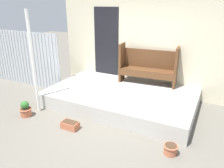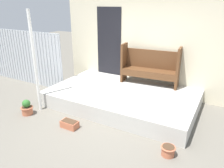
{
  "view_description": "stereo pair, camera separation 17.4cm",
  "coord_description": "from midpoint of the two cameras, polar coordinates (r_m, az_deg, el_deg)",
  "views": [
    {
      "loc": [
        2.02,
        -3.62,
        2.53
      ],
      "look_at": [
        0.0,
        0.39,
        0.83
      ],
      "focal_mm": 35.0,
      "sensor_mm": 36.0,
      "label": 1
    },
    {
      "loc": [
        2.17,
        -3.53,
        2.53
      ],
      "look_at": [
        0.0,
        0.39,
        0.83
      ],
      "focal_mm": 35.0,
      "sensor_mm": 36.0,
      "label": 2
    }
  ],
  "objects": [
    {
      "name": "bench",
      "position": [
        6.04,
        10.74,
        4.82
      ],
      "size": [
        1.58,
        0.53,
        1.07
      ],
      "rotation": [
        0.0,
        0.0,
        0.08
      ],
      "color": "#54331C",
      "rests_on": "porch_slab"
    },
    {
      "name": "ground_plane",
      "position": [
        4.85,
        -1.26,
        -10.62
      ],
      "size": [
        24.0,
        24.0,
        0.0
      ],
      "primitive_type": "plane",
      "color": "#666056"
    },
    {
      "name": "house_wall",
      "position": [
        6.35,
        7.91,
        9.47
      ],
      "size": [
        4.87,
        0.08,
        2.6
      ],
      "color": "beige",
      "rests_on": "ground_plane"
    },
    {
      "name": "porch_slab",
      "position": [
        5.68,
        3.52,
        -3.61
      ],
      "size": [
        3.67,
        2.22,
        0.38
      ],
      "color": "#B2AFA8",
      "rests_on": "ground_plane"
    },
    {
      "name": "flower_pot_middle",
      "position": [
        4.1,
        15.67,
        -16.36
      ],
      "size": [
        0.26,
        0.26,
        0.18
      ],
      "color": "#B26042",
      "rests_on": "ground_plane"
    },
    {
      "name": "fence_corrugated",
      "position": [
        7.57,
        -21.33,
        6.52
      ],
      "size": [
        3.12,
        0.05,
        1.69
      ],
      "color": "#ADB2B7",
      "rests_on": "ground_plane"
    },
    {
      "name": "support_post",
      "position": [
        5.33,
        -18.64,
        5.18
      ],
      "size": [
        0.07,
        0.07,
        2.39
      ],
      "color": "white",
      "rests_on": "ground_plane"
    },
    {
      "name": "flower_pot_left",
      "position": [
        5.54,
        -20.51,
        -5.9
      ],
      "size": [
        0.29,
        0.29,
        0.37
      ],
      "color": "#B26042",
      "rests_on": "ground_plane"
    },
    {
      "name": "planter_box_rect",
      "position": [
        4.79,
        -9.99,
        -10.3
      ],
      "size": [
        0.37,
        0.21,
        0.16
      ],
      "color": "#B26042",
      "rests_on": "ground_plane"
    }
  ]
}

